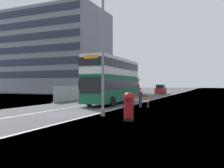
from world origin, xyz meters
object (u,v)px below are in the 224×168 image
Objects in this scene: lamppost_foreground at (103,53)px; pedestrian_at_kerb at (140,98)px; car_oncoming_near at (134,90)px; roadworks_barrier at (141,99)px; car_receding_mid at (161,90)px; red_pillar_postbox at (129,105)px; double_decker_bus at (113,80)px.

lamppost_foreground is 7.84m from pedestrian_at_kerb.
car_oncoming_near is at bearing 109.57° from pedestrian_at_kerb.
lamppost_foreground is 30.01m from car_oncoming_near.
roadworks_barrier is 0.42× the size of car_receding_mid.
red_pillar_postbox is 0.96× the size of roadworks_barrier.
car_oncoming_near is at bearing 103.98° from lamppost_foreground.
car_oncoming_near is 23.30m from pedestrian_at_kerb.
double_decker_bus is 6.30× the size of roadworks_barrier.
car_oncoming_near is at bearing 107.49° from red_pillar_postbox.
car_receding_mid is (-3.98, 38.45, -3.35)m from lamppost_foreground.
lamppost_foreground is 2.15× the size of car_receding_mid.
pedestrian_at_kerb reaches higher than roadworks_barrier.
car_oncoming_near reaches higher than red_pillar_postbox.
car_receding_mid is at bearing 98.18° from roadworks_barrier.
lamppost_foreground is (3.39, -9.88, 1.66)m from double_decker_bus.
double_decker_bus is at bearing 117.02° from red_pillar_postbox.
roadworks_barrier is 22.71m from car_oncoming_near.
car_receding_mid is at bearing 95.91° from lamppost_foreground.
red_pillar_postbox is 1.02× the size of pedestrian_at_kerb.
car_receding_mid is at bearing 98.28° from pedestrian_at_kerb.
car_receding_mid reaches higher than red_pillar_postbox.
roadworks_barrier is at bearing -70.27° from car_oncoming_near.
double_decker_bus is 12.74m from red_pillar_postbox.
red_pillar_postbox is 40.31m from car_receding_mid.
red_pillar_postbox is (5.73, -11.24, -1.73)m from double_decker_bus.
car_oncoming_near reaches higher than pedestrian_at_kerb.
red_pillar_postbox reaches higher than pedestrian_at_kerb.
red_pillar_postbox is at bearing -30.25° from lamppost_foreground.
roadworks_barrier is (3.85, -2.31, -1.93)m from double_decker_bus.
roadworks_barrier is (-1.88, 8.94, -0.19)m from red_pillar_postbox.
red_pillar_postbox reaches higher than roadworks_barrier.
car_receding_mid is (-4.44, 30.88, 0.24)m from roadworks_barrier.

